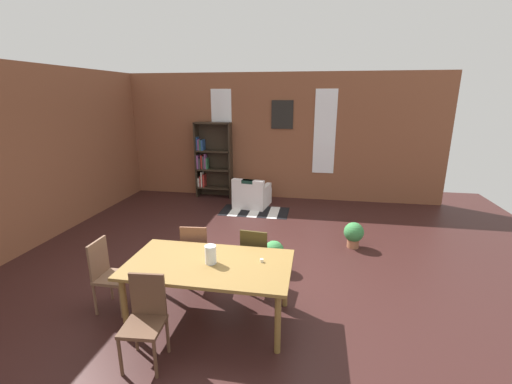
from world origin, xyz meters
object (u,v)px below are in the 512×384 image
vase_on_table (211,254)px  potted_plant_corner (274,255)px  potted_plant_by_shelf (354,234)px  bookshelf_tall (211,160)px  dining_table (209,268)px  dining_chair_near_left (145,317)px  dining_chair_far_left (196,252)px  armchair_white (252,196)px  dining_chair_head_left (108,273)px  dining_chair_far_right (256,257)px

vase_on_table → potted_plant_corner: vase_on_table is taller
potted_plant_by_shelf → bookshelf_tall: bearing=142.1°
dining_table → dining_chair_near_left: size_ratio=2.09×
dining_table → vase_on_table: size_ratio=8.79×
dining_chair_far_left → bookshelf_tall: (-1.14, 4.49, 0.50)m
dining_chair_far_left → potted_plant_by_shelf: bearing=35.5°
armchair_white → potted_plant_corner: bearing=-73.1°
dining_chair_far_left → potted_plant_corner: (1.06, 0.64, -0.26)m
vase_on_table → dining_chair_far_left: (-0.47, 0.77, -0.38)m
armchair_white → dining_chair_near_left: bearing=-91.3°
dining_chair_head_left → potted_plant_by_shelf: (3.34, 2.49, -0.24)m
armchair_white → potted_plant_corner: 3.28m
bookshelf_tall → armchair_white: bearing=-29.4°
potted_plant_corner → dining_chair_far_left: bearing=-148.9°
dining_table → dining_chair_head_left: bearing=-180.0°
bookshelf_tall → potted_plant_by_shelf: bearing=-37.9°
vase_on_table → dining_chair_near_left: size_ratio=0.24×
vase_on_table → dining_chair_far_left: bearing=121.4°
vase_on_table → dining_chair_far_left: 0.98m
dining_chair_far_right → bookshelf_tall: bearing=114.3°
armchair_white → potted_plant_by_shelf: armchair_white is taller
vase_on_table → bookshelf_tall: bearing=107.1°
dining_chair_far_right → potted_plant_corner: 0.72m
vase_on_table → armchair_white: 4.60m
dining_chair_far_left → bookshelf_tall: size_ratio=0.47×
dining_chair_head_left → dining_chair_far_right: (1.81, 0.77, 0.00)m
dining_chair_near_left → bookshelf_tall: size_ratio=0.47×
dining_table → dining_chair_far_right: size_ratio=2.09×
dining_chair_near_left → potted_plant_corner: dining_chair_near_left is taller
armchair_white → dining_chair_head_left: bearing=-102.8°
dining_table → potted_plant_by_shelf: 3.21m
dining_chair_head_left → dining_chair_far_left: bearing=39.6°
dining_chair_far_right → dining_chair_head_left: bearing=-157.0°
armchair_white → potted_plant_corner: armchair_white is taller
bookshelf_tall → potted_plant_corner: (2.21, -3.85, -0.77)m
dining_chair_head_left → potted_plant_by_shelf: bearing=36.7°
dining_chair_far_right → dining_chair_near_left: same height
vase_on_table → bookshelf_tall: bookshelf_tall is taller
dining_table → dining_chair_near_left: bearing=-120.6°
vase_on_table → dining_chair_head_left: vase_on_table is taller
vase_on_table → dining_chair_head_left: 1.45m
vase_on_table → dining_chair_far_right: bearing=61.7°
dining_chair_head_left → dining_chair_far_left: 1.20m
dining_chair_head_left → dining_chair_near_left: bearing=-40.0°
dining_chair_near_left → dining_chair_far_right: bearing=59.8°
dining_table → armchair_white: dining_table is taller
vase_on_table → potted_plant_corner: bearing=67.1°
potted_plant_by_shelf → dining_chair_head_left: bearing=-143.3°
dining_chair_far_right → vase_on_table: bearing=-118.3°
dining_chair_far_left → potted_plant_corner: dining_chair_far_left is taller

